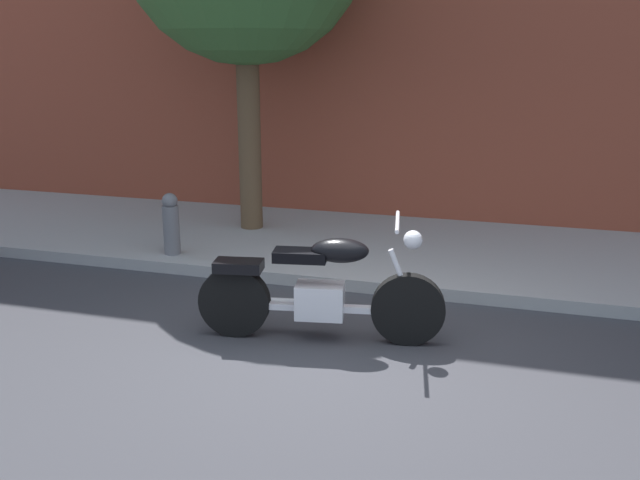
{
  "coord_description": "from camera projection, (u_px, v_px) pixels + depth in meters",
  "views": [
    {
      "loc": [
        1.47,
        -5.34,
        2.65
      ],
      "look_at": [
        -0.2,
        0.36,
        0.96
      ],
      "focal_mm": 38.89,
      "sensor_mm": 36.0,
      "label": 1
    }
  ],
  "objects": [
    {
      "name": "ground_plane",
      "position": [
        330.0,
        358.0,
        6.05
      ],
      "size": [
        60.0,
        60.0,
        0.0
      ],
      "primitive_type": "plane",
      "color": "#38383D"
    },
    {
      "name": "motorcycle",
      "position": [
        320.0,
        291.0,
        6.31
      ],
      "size": [
        2.26,
        0.74,
        1.17
      ],
      "color": "black",
      "rests_on": "ground"
    },
    {
      "name": "sidewalk",
      "position": [
        396.0,
        250.0,
        8.99
      ],
      "size": [
        24.53,
        3.06,
        0.14
      ],
      "primitive_type": "cube",
      "color": "#A0A0A0",
      "rests_on": "ground"
    },
    {
      "name": "fire_hydrant",
      "position": [
        171.0,
        229.0,
        8.49
      ],
      "size": [
        0.2,
        0.2,
        0.91
      ],
      "color": "slate",
      "rests_on": "ground"
    }
  ]
}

